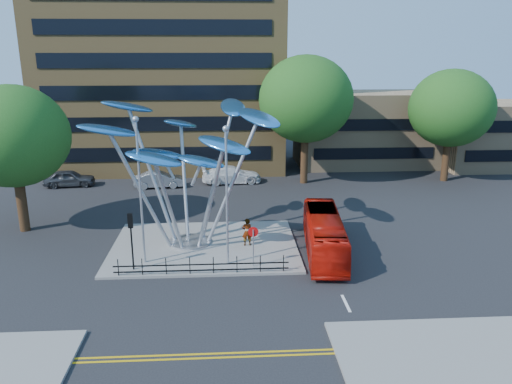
{
  "coord_description": "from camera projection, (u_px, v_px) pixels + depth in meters",
  "views": [
    {
      "loc": [
        0.52,
        -24.62,
        12.5
      ],
      "look_at": [
        2.25,
        4.0,
        4.29
      ],
      "focal_mm": 35.0,
      "sensor_mm": 36.0,
      "label": 1
    }
  ],
  "objects": [
    {
      "name": "pedestrian",
      "position": [
        247.0,
        232.0,
        32.42
      ],
      "size": [
        0.7,
        0.48,
        1.85
      ],
      "primitive_type": "imported",
      "rotation": [
        0.0,
        0.0,
        3.2
      ],
      "color": "gray",
      "rests_on": "traffic_island"
    },
    {
      "name": "double_yellow_far",
      "position": [
        218.0,
        358.0,
        20.99
      ],
      "size": [
        40.0,
        0.12,
        0.01
      ],
      "primitive_type": "cube",
      "color": "gold",
      "rests_on": "ground"
    },
    {
      "name": "pedestrian_railing_front",
      "position": [
        202.0,
        267.0,
        28.46
      ],
      "size": [
        10.0,
        0.06,
        1.0
      ],
      "color": "black",
      "rests_on": "traffic_island"
    },
    {
      "name": "tree_far",
      "position": [
        451.0,
        108.0,
        47.47
      ],
      "size": [
        8.0,
        8.0,
        10.81
      ],
      "color": "black",
      "rests_on": "ground"
    },
    {
      "name": "red_bus",
      "position": [
        324.0,
        234.0,
        31.48
      ],
      "size": [
        3.06,
        9.31,
        2.54
      ],
      "primitive_type": "imported",
      "rotation": [
        0.0,
        0.0,
        -0.1
      ],
      "color": "#B71308",
      "rests_on": "ground"
    },
    {
      "name": "street_lamp_right",
      "position": [
        227.0,
        184.0,
        28.54
      ],
      "size": [
        0.36,
        0.36,
        8.3
      ],
      "color": "#9EA0A5",
      "rests_on": "traffic_island"
    },
    {
      "name": "leaf_sculpture",
      "position": [
        185.0,
        142.0,
        31.44
      ],
      "size": [
        12.72,
        9.54,
        9.51
      ],
      "color": "#9EA0A5",
      "rests_on": "traffic_island"
    },
    {
      "name": "traffic_light_island",
      "position": [
        131.0,
        230.0,
        28.42
      ],
      "size": [
        0.28,
        0.18,
        3.42
      ],
      "color": "black",
      "rests_on": "traffic_island"
    },
    {
      "name": "brick_tower",
      "position": [
        163.0,
        25.0,
        53.27
      ],
      "size": [
        25.0,
        15.0,
        30.0
      ],
      "primitive_type": "cube",
      "color": "olive",
      "rests_on": "ground"
    },
    {
      "name": "ground",
      "position": [
        219.0,
        289.0,
        27.04
      ],
      "size": [
        120.0,
        120.0,
        0.0
      ],
      "primitive_type": "plane",
      "color": "black",
      "rests_on": "ground"
    },
    {
      "name": "parked_car_mid",
      "position": [
        159.0,
        180.0,
        46.74
      ],
      "size": [
        4.69,
        2.01,
        1.5
      ],
      "primitive_type": "imported",
      "rotation": [
        0.0,
        0.0,
        1.66
      ],
      "color": "#929599",
      "rests_on": "ground"
    },
    {
      "name": "low_building_near",
      "position": [
        365.0,
        129.0,
        55.65
      ],
      "size": [
        15.0,
        8.0,
        8.0
      ],
      "primitive_type": "cube",
      "color": "tan",
      "rests_on": "ground"
    },
    {
      "name": "low_building_far",
      "position": [
        495.0,
        135.0,
        54.69
      ],
      "size": [
        12.0,
        8.0,
        7.0
      ],
      "primitive_type": "cube",
      "color": "tan",
      "rests_on": "ground"
    },
    {
      "name": "traffic_island",
      "position": [
        205.0,
        246.0,
        32.71
      ],
      "size": [
        12.0,
        9.0,
        0.15
      ],
      "primitive_type": "cube",
      "color": "slate",
      "rests_on": "ground"
    },
    {
      "name": "parked_car_left",
      "position": [
        69.0,
        178.0,
        47.1
      ],
      "size": [
        4.81,
        2.35,
        1.58
      ],
      "primitive_type": "imported",
      "rotation": [
        0.0,
        0.0,
        1.68
      ],
      "color": "#393C40",
      "rests_on": "ground"
    },
    {
      "name": "street_lamp_left",
      "position": [
        139.0,
        179.0,
        28.66
      ],
      "size": [
        0.36,
        0.36,
        8.8
      ],
      "color": "#9EA0A5",
      "rests_on": "traffic_island"
    },
    {
      "name": "tree_right",
      "position": [
        306.0,
        99.0,
        46.4
      ],
      "size": [
        8.8,
        8.8,
        12.11
      ],
      "color": "black",
      "rests_on": "ground"
    },
    {
      "name": "double_yellow_near",
      "position": [
        218.0,
        354.0,
        21.28
      ],
      "size": [
        40.0,
        0.12,
        0.01
      ],
      "primitive_type": "cube",
      "color": "gold",
      "rests_on": "ground"
    },
    {
      "name": "no_entry_sign_island",
      "position": [
        253.0,
        240.0,
        29.07
      ],
      "size": [
        0.6,
        0.1,
        2.45
      ],
      "color": "#9EA0A5",
      "rests_on": "traffic_island"
    },
    {
      "name": "pavement_right",
      "position": [
        479.0,
        357.0,
        20.94
      ],
      "size": [
        12.0,
        6.0,
        0.15
      ],
      "primitive_type": "cube",
      "color": "slate",
      "rests_on": "ground"
    },
    {
      "name": "tree_left",
      "position": [
        13.0,
        137.0,
        33.95
      ],
      "size": [
        7.6,
        7.6,
        10.32
      ],
      "color": "black",
      "rests_on": "ground"
    },
    {
      "name": "parked_car_right",
      "position": [
        231.0,
        175.0,
        48.3
      ],
      "size": [
        5.89,
        2.87,
        1.65
      ],
      "primitive_type": "imported",
      "rotation": [
        0.0,
        0.0,
        1.67
      ],
      "color": "silver",
      "rests_on": "ground"
    }
  ]
}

